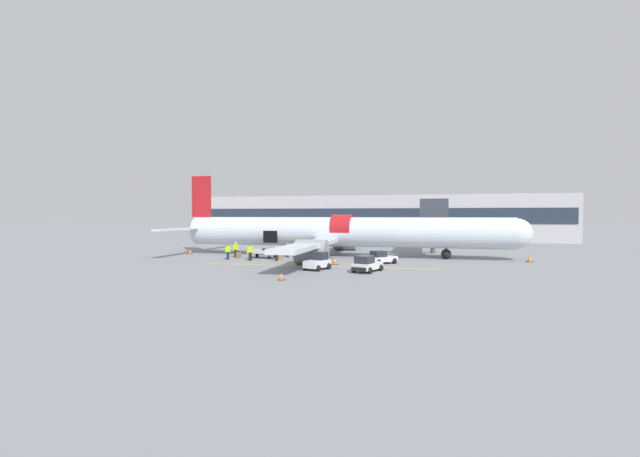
{
  "coord_description": "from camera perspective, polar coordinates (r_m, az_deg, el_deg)",
  "views": [
    {
      "loc": [
        10.36,
        -40.94,
        4.85
      ],
      "look_at": [
        -1.39,
        5.8,
        3.27
      ],
      "focal_mm": 24.0,
      "sensor_mm": 36.0,
      "label": 1
    }
  ],
  "objects": [
    {
      "name": "ground_plane",
      "position": [
        42.51,
        -0.09,
        -4.67
      ],
      "size": [
        500.0,
        500.0,
        0.0
      ],
      "primitive_type": "plane",
      "color": "gray"
    },
    {
      "name": "apron_marking_line",
      "position": [
        40.13,
        0.07,
        -5.06
      ],
      "size": [
        22.37,
        1.27,
        0.01
      ],
      "color": "yellow",
      "rests_on": "ground_plane"
    },
    {
      "name": "terminal_strip",
      "position": [
        85.0,
        7.11,
        1.44
      ],
      "size": [
        70.61,
        11.07,
        8.44
      ],
      "color": "#B2B2B7",
      "rests_on": "ground_plane"
    },
    {
      "name": "jet_bridge_stub",
      "position": [
        54.3,
        14.88,
        2.11
      ],
      "size": [
        3.15,
        10.5,
        6.64
      ],
      "color": "#4C4C51",
      "rests_on": "ground_plane"
    },
    {
      "name": "airplane",
      "position": [
        49.4,
        2.39,
        -0.58
      ],
      "size": [
        40.75,
        34.65,
        9.65
      ],
      "color": "silver",
      "rests_on": "ground_plane"
    },
    {
      "name": "baggage_tug_lead",
      "position": [
        36.38,
        6.24,
        -4.81
      ],
      "size": [
        2.56,
        3.55,
        1.4
      ],
      "color": "silver",
      "rests_on": "ground_plane"
    },
    {
      "name": "baggage_tug_mid",
      "position": [
        42.41,
        8.19,
        -3.93
      ],
      "size": [
        2.98,
        3.05,
        1.31
      ],
      "color": "silver",
      "rests_on": "ground_plane"
    },
    {
      "name": "baggage_tug_rear",
      "position": [
        37.61,
        -0.3,
        -4.53
      ],
      "size": [
        2.31,
        2.88,
        1.55
      ],
      "color": "white",
      "rests_on": "ground_plane"
    },
    {
      "name": "baggage_cart_loading",
      "position": [
        47.92,
        -7.49,
        -3.32
      ],
      "size": [
        4.12,
        2.21,
        1.05
      ],
      "color": "#B7BABF",
      "rests_on": "ground_plane"
    },
    {
      "name": "ground_crew_loader_a",
      "position": [
        48.74,
        -4.35,
        -2.84
      ],
      "size": [
        0.48,
        0.55,
        1.6
      ],
      "color": "black",
      "rests_on": "ground_plane"
    },
    {
      "name": "ground_crew_loader_b",
      "position": [
        45.6,
        -9.29,
        -3.06
      ],
      "size": [
        0.57,
        0.57,
        1.79
      ],
      "color": "black",
      "rests_on": "ground_plane"
    },
    {
      "name": "ground_crew_driver",
      "position": [
        44.97,
        -5.81,
        -3.2
      ],
      "size": [
        0.46,
        0.58,
        1.66
      ],
      "color": "black",
      "rests_on": "ground_plane"
    },
    {
      "name": "ground_crew_supervisor",
      "position": [
        49.34,
        -11.17,
        -2.71
      ],
      "size": [
        0.58,
        0.56,
        1.77
      ],
      "color": "black",
      "rests_on": "ground_plane"
    },
    {
      "name": "ground_crew_helper",
      "position": [
        47.03,
        -12.18,
        -2.97
      ],
      "size": [
        0.55,
        0.55,
        1.73
      ],
      "color": "#1E2338",
      "rests_on": "ground_plane"
    },
    {
      "name": "ground_crew_marshal",
      "position": [
        46.38,
        -2.74,
        -2.97
      ],
      "size": [
        0.57,
        0.57,
        1.77
      ],
      "color": "#2D2D33",
      "rests_on": "ground_plane"
    },
    {
      "name": "suitcase_on_tarmac_upright",
      "position": [
        48.05,
        -10.79,
        -3.51
      ],
      "size": [
        0.53,
        0.37,
        0.84
      ],
      "color": "olive",
      "rests_on": "ground_plane"
    },
    {
      "name": "suitcase_on_tarmac_spare",
      "position": [
        46.05,
        -5.26,
        -3.86
      ],
      "size": [
        0.55,
        0.46,
        0.62
      ],
      "color": "olive",
      "rests_on": "ground_plane"
    },
    {
      "name": "safety_cone_nose",
      "position": [
        48.79,
        26.16,
        -3.65
      ],
      "size": [
        0.63,
        0.63,
        0.66
      ],
      "color": "black",
      "rests_on": "ground_plane"
    },
    {
      "name": "safety_cone_engine_left",
      "position": [
        31.93,
        -5.18,
        -6.38
      ],
      "size": [
        0.49,
        0.49,
        0.57
      ],
      "color": "black",
      "rests_on": "ground_plane"
    },
    {
      "name": "safety_cone_wingtip",
      "position": [
        41.56,
        1.99,
        -4.37
      ],
      "size": [
        0.62,
        0.62,
        0.69
      ],
      "color": "black",
      "rests_on": "ground_plane"
    },
    {
      "name": "safety_cone_tail",
      "position": [
        55.06,
        -16.92,
        -2.98
      ],
      "size": [
        0.56,
        0.56,
        0.58
      ],
      "color": "black",
      "rests_on": "ground_plane"
    }
  ]
}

